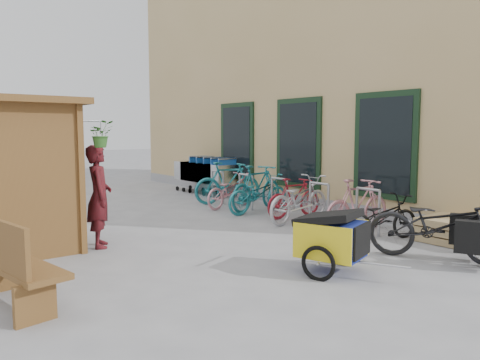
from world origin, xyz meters
TOP-DOWN VIEW (x-y plane):
  - ground at (0.00, 0.00)m, footprint 80.00×80.00m
  - building at (6.49, 4.50)m, footprint 6.07×13.00m
  - kiosk at (-3.28, 2.47)m, footprint 2.49×1.65m
  - bike_rack at (2.30, 2.40)m, footprint 0.05×5.35m
  - pallet_stack at (3.00, -1.40)m, footprint 1.00×1.20m
  - bench at (-3.68, 0.12)m, footprint 0.73×1.61m
  - shopping_carts at (3.00, 6.56)m, footprint 0.64×2.53m
  - child_trailer at (0.00, -1.16)m, footprint 0.98×1.52m
  - cargo_bike at (1.70, -1.76)m, footprint 1.46×2.12m
  - person_kiosk at (-1.93, 2.11)m, footprint 0.58×0.71m
  - bike_0 at (2.10, -0.45)m, footprint 1.61×0.86m
  - bike_1 at (2.40, 0.31)m, footprint 1.70×0.58m
  - bike_2 at (2.15, 1.62)m, footprint 1.91×0.88m
  - bike_3 at (2.42, 2.03)m, footprint 1.50×0.52m
  - bike_4 at (2.16, 2.95)m, footprint 1.74×0.61m
  - bike_5 at (2.32, 3.20)m, footprint 1.91×0.91m
  - bike_6 at (2.11, 3.98)m, footprint 1.70×0.88m
  - bike_7 at (2.45, 4.56)m, footprint 1.90×0.94m

SIDE VIEW (x-z plane):
  - ground at x=0.00m, z-range 0.00..0.00m
  - pallet_stack at x=3.00m, z-range 0.01..0.41m
  - bike_0 at x=2.10m, z-range 0.00..0.80m
  - bike_6 at x=2.11m, z-range 0.00..0.85m
  - bike_3 at x=2.42m, z-range 0.00..0.88m
  - bike_4 at x=2.16m, z-range 0.00..0.91m
  - bike_2 at x=2.15m, z-range 0.00..0.97m
  - child_trailer at x=0.00m, z-range 0.05..0.93m
  - bench at x=-3.68m, z-range 0.01..1.00m
  - bike_1 at x=2.40m, z-range 0.00..1.01m
  - bike_rack at x=2.30m, z-range 0.08..0.95m
  - cargo_bike at x=1.70m, z-range -0.01..1.05m
  - bike_7 at x=2.45m, z-range 0.00..1.10m
  - bike_5 at x=2.32m, z-range 0.00..1.11m
  - shopping_carts at x=3.00m, z-range 0.09..1.23m
  - person_kiosk at x=-1.93m, z-range 0.00..1.67m
  - kiosk at x=-3.28m, z-range 0.35..2.75m
  - building at x=6.49m, z-range -0.01..6.99m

